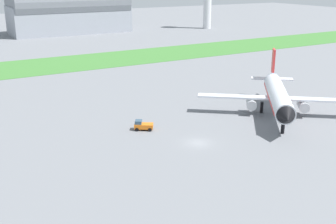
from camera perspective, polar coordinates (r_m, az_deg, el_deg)
ground_plane at (r=76.02m, az=4.09°, el=-4.22°), size 600.00×600.00×0.00m
grass_taxiway_strip at (r=148.36m, az=-13.82°, el=6.41°), size 360.00×28.00×0.08m
airplane_midfield_jet at (r=92.57m, az=14.72°, el=2.18°), size 28.48×28.93×12.08m
pushback_tug_near_gate at (r=81.97m, az=-3.44°, el=-1.83°), size 4.00×3.46×1.95m
hangar_distant at (r=229.65m, az=-13.34°, el=13.86°), size 59.93×27.98×30.73m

